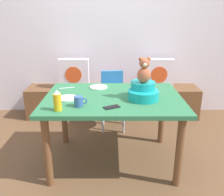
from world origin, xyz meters
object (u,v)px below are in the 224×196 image
Objects in this scene: book_stack at (112,86)px; dinner_plate_far at (97,87)px; teddy_bear at (143,71)px; dining_table at (112,105)px; cell_phone at (111,107)px; coffee_mug at (78,101)px; dinner_plate_near at (67,98)px; pillow_floral_left at (73,74)px; highchair at (112,92)px; infant_seat_teal at (142,92)px; ketchup_bottle at (56,101)px; pillow_floral_right at (157,74)px.

dinner_plate_far is at bearing -100.28° from book_stack.
dining_table is at bearing 168.82° from teddy_bear.
teddy_bear is 1.74× the size of cell_phone.
coffee_mug is 0.60× the size of dinner_plate_near.
dining_table is at bearing 40.88° from coffee_mug.
teddy_bear is at bearing -77.62° from book_stack.
pillow_floral_left is 0.56× the size of highchair.
dinner_plate_near is at bearing -109.08° from book_stack.
infant_seat_teal is 0.83m from ketchup_bottle.
cell_phone reaches higher than dining_table.
ketchup_bottle reaches higher than pillow_floral_left.
infant_seat_teal is at bearing -79.44° from cell_phone.
ketchup_bottle is (-0.77, -0.30, 0.02)m from infant_seat_teal.
pillow_floral_right is 1.79m from coffee_mug.
coffee_mug is 0.60m from dinner_plate_far.
book_stack is at bearing 73.22° from ketchup_bottle.
ketchup_bottle reaches higher than dinner_plate_far.
pillow_floral_left is 2.38× the size of ketchup_bottle.
pillow_floral_left is at bearing 115.30° from dining_table.
dinner_plate_near is (-1.12, -1.28, 0.07)m from pillow_floral_right.
pillow_floral_left is 3.67× the size of coffee_mug.
pillow_floral_left is 1.26m from pillow_floral_right.
pillow_floral_right and infant_seat_teal have the same top height.
ketchup_bottle is 0.31m from dinner_plate_near.
highchair is at bearing 108.51° from teddy_bear.
teddy_bear is at bearing -71.49° from highchair.
teddy_bear is (0.00, -0.00, 0.21)m from infant_seat_teal.
book_stack is at bearing 178.22° from pillow_floral_right.
highchair reaches higher than dining_table.
coffee_mug is at bearing -106.20° from highchair.
pillow_floral_left and pillow_floral_right have the same top height.
pillow_floral_left is 1.00m from dinner_plate_far.
pillow_floral_left is at bearing -177.94° from book_stack.
dining_table reaches higher than book_stack.
pillow_floral_left is at bearing 180.00° from pillow_floral_right.
dinner_plate_far is (0.41, -0.91, 0.07)m from pillow_floral_left.
dining_table is at bearing 37.08° from ketchup_bottle.
teddy_bear is at bearing -38.98° from dinner_plate_far.
coffee_mug is (0.17, 0.09, -0.04)m from ketchup_bottle.
dining_table is at bearing -30.24° from cell_phone.
pillow_floral_right is 0.81m from highchair.
dinner_plate_near is at bearing -84.14° from pillow_floral_left.
dining_table is 9.51× the size of cell_phone.
dinner_plate_near is at bearing -179.52° from infant_seat_teal.
pillow_floral_right is 3.67× the size of coffee_mug.
infant_seat_teal is at bearing -38.94° from dinner_plate_far.
cell_phone is (-0.02, -1.54, 0.26)m from book_stack.
cell_phone is (0.29, -0.03, -0.04)m from coffee_mug.
pillow_floral_right is (1.26, 0.00, 0.00)m from pillow_floral_left.
coffee_mug is 0.30m from cell_phone.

